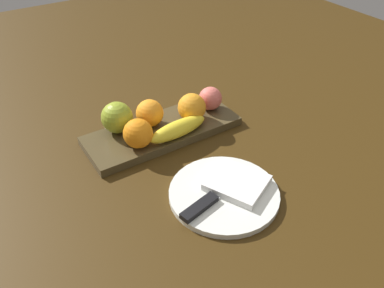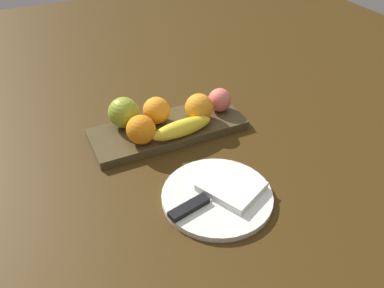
% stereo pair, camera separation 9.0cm
% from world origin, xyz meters
% --- Properties ---
extents(ground_plane, '(2.40, 2.40, 0.00)m').
position_xyz_m(ground_plane, '(0.00, 0.00, 0.00)').
color(ground_plane, '#3C280C').
extents(fruit_tray, '(0.40, 0.15, 0.02)m').
position_xyz_m(fruit_tray, '(0.00, -0.01, 0.01)').
color(fruit_tray, '#4C3F24').
rests_on(fruit_tray, ground_plane).
extents(apple, '(0.08, 0.08, 0.08)m').
position_xyz_m(apple, '(-0.10, 0.04, 0.06)').
color(apple, '#90A329').
rests_on(apple, fruit_tray).
extents(banana, '(0.17, 0.06, 0.04)m').
position_xyz_m(banana, '(0.02, -0.06, 0.04)').
color(banana, yellow).
rests_on(banana, fruit_tray).
extents(orange_near_apple, '(0.07, 0.07, 0.07)m').
position_xyz_m(orange_near_apple, '(-0.08, -0.05, 0.06)').
color(orange_near_apple, orange).
rests_on(orange_near_apple, fruit_tray).
extents(orange_near_banana, '(0.07, 0.07, 0.07)m').
position_xyz_m(orange_near_banana, '(0.08, -0.02, 0.06)').
color(orange_near_banana, orange).
rests_on(orange_near_banana, fruit_tray).
extents(orange_center, '(0.07, 0.07, 0.07)m').
position_xyz_m(orange_center, '(-0.02, 0.02, 0.06)').
color(orange_center, orange).
rests_on(orange_center, fruit_tray).
extents(peach, '(0.06, 0.06, 0.06)m').
position_xyz_m(peach, '(0.15, -0.00, 0.05)').
color(peach, '#E46A5E').
rests_on(peach, fruit_tray).
extents(dinner_plate, '(0.23, 0.23, 0.01)m').
position_xyz_m(dinner_plate, '(0.00, -0.28, 0.01)').
color(dinner_plate, white).
rests_on(dinner_plate, ground_plane).
extents(folded_napkin, '(0.15, 0.15, 0.02)m').
position_xyz_m(folded_napkin, '(0.03, -0.28, 0.02)').
color(folded_napkin, white).
rests_on(folded_napkin, dinner_plate).
extents(knife, '(0.18, 0.06, 0.01)m').
position_xyz_m(knife, '(-0.06, -0.29, 0.02)').
color(knife, silver).
rests_on(knife, dinner_plate).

